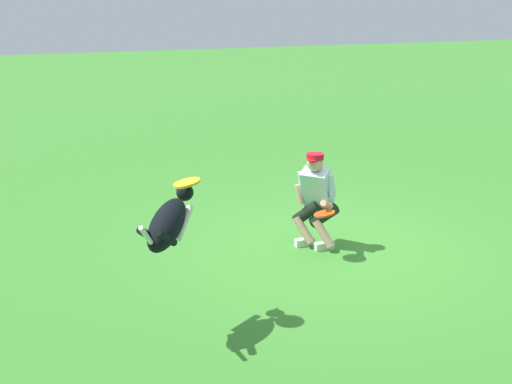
# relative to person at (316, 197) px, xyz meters

# --- Properties ---
(ground_plane) EXTENTS (60.00, 60.00, 0.00)m
(ground_plane) POSITION_rel_person_xyz_m (-0.18, 0.10, -0.70)
(ground_plane) COLOR #3D892F
(person) EXTENTS (0.57, 0.70, 1.29)m
(person) POSITION_rel_person_xyz_m (0.00, 0.00, 0.00)
(person) COLOR silver
(person) RESTS_ON ground_plane
(dog) EXTENTS (0.72, 0.88, 0.56)m
(dog) POSITION_rel_person_xyz_m (2.25, 1.52, 0.48)
(dog) COLOR black
(frisbee_flying) EXTENTS (0.37, 0.37, 0.09)m
(frisbee_flying) POSITION_rel_person_xyz_m (2.04, 1.39, 0.81)
(frisbee_flying) COLOR yellow
(frisbee_held) EXTENTS (0.28, 0.27, 0.10)m
(frisbee_held) POSITION_rel_person_xyz_m (0.06, 0.38, -0.09)
(frisbee_held) COLOR #DF4714
(frisbee_held) RESTS_ON person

